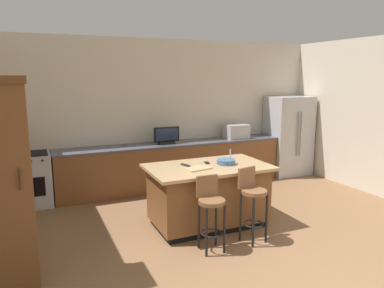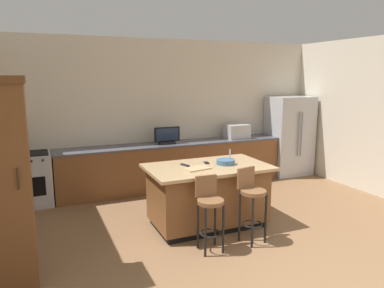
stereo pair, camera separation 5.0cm
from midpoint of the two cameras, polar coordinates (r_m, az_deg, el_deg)
name	(u,v)px [view 1 (the left image)]	position (r m, az deg, el deg)	size (l,w,h in m)	color
wall_back	(170,113)	(7.52, -3.59, 4.86)	(6.94, 0.12, 2.93)	beige
wall_right	(382,117)	(7.54, 27.36, 3.71)	(0.12, 5.05, 2.93)	beige
counter_back	(174,165)	(7.32, -3.06, -3.34)	(4.57, 0.62, 0.91)	brown
kitchen_island	(208,195)	(5.50, 2.26, -7.94)	(1.79, 1.07, 0.92)	black
refrigerator	(288,136)	(8.55, 14.63, 1.28)	(0.95, 0.73, 1.77)	#B7BABF
range_oven	(27,180)	(6.87, -24.57, -5.17)	(0.79, 0.63, 0.93)	#B7BABF
cabinet_tower	(3,180)	(4.27, -27.80, -5.06)	(0.61, 0.58, 2.22)	brown
microwave	(236,131)	(7.81, 6.74, 1.98)	(0.48, 0.36, 0.29)	#B7BABF
tv_monitor	(167,136)	(7.09, -4.20, 1.21)	(0.51, 0.16, 0.34)	black
sink_faucet_back	(167,137)	(7.26, -4.18, 1.16)	(0.02, 0.02, 0.24)	#B2B2B7
sink_faucet_island	(230,156)	(5.51, 5.74, -1.92)	(0.02, 0.02, 0.22)	#B2B2B7
bar_stool_left	(211,207)	(4.70, 2.60, -9.80)	(0.34, 0.34, 0.97)	brown
bar_stool_right	(252,198)	(4.99, 9.10, -8.33)	(0.35, 0.36, 1.01)	brown
fruit_bowl	(226,162)	(5.48, 5.13, -2.79)	(0.28, 0.28, 0.07)	#3F668C
cell_phone	(207,163)	(5.54, 2.08, -2.95)	(0.07, 0.15, 0.01)	black
tv_remote	(185,165)	(5.37, -1.31, -3.31)	(0.04, 0.17, 0.02)	black
cutting_board	(198,168)	(5.18, 0.61, -3.85)	(0.37, 0.22, 0.02)	tan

